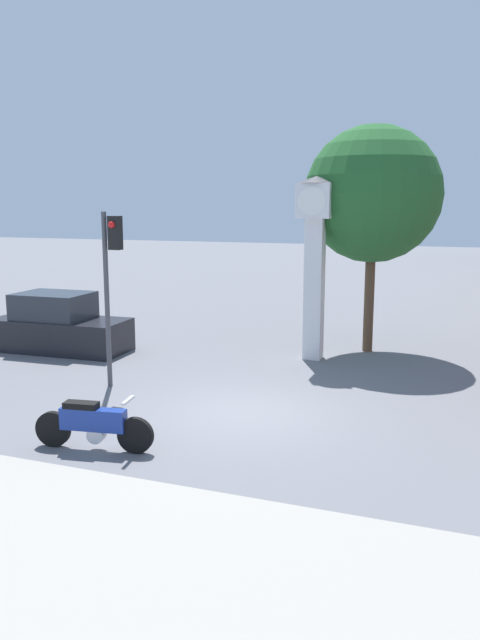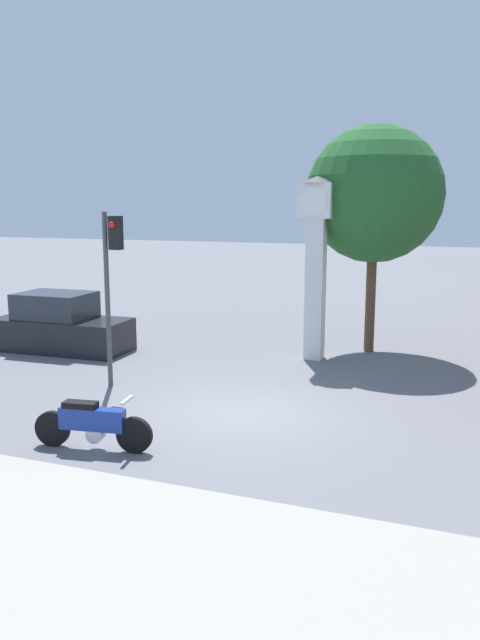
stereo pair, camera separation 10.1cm
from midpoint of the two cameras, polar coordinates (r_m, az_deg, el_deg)
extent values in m
plane|color=slate|center=(13.73, -0.03, -8.48)|extent=(120.00, 120.00, 0.00)
cube|color=#9E998E|center=(8.22, -18.55, -22.49)|extent=(36.00, 6.00, 0.10)
cylinder|color=black|center=(11.66, -9.78, -10.35)|extent=(0.69, 0.22, 0.68)
cylinder|color=black|center=(12.32, -16.94, -9.52)|extent=(0.69, 0.22, 0.68)
cube|color=navy|center=(11.89, -13.51, -8.82)|extent=(1.26, 0.44, 0.41)
cube|color=black|center=(11.90, -14.56, -7.53)|extent=(0.66, 0.35, 0.11)
cylinder|color=silver|center=(11.96, -13.21, -10.12)|extent=(0.35, 0.27, 0.32)
cube|color=silver|center=(11.49, -10.45, -7.24)|extent=(0.14, 0.50, 0.05)
cube|color=white|center=(18.19, 6.64, 2.77)|extent=(0.51, 0.51, 4.09)
cube|color=white|center=(18.03, 6.81, 10.76)|extent=(0.97, 0.97, 0.97)
cylinder|color=white|center=(17.55, 6.42, 10.78)|extent=(0.78, 0.02, 0.78)
cone|color=#333338|center=(18.05, 6.85, 12.62)|extent=(1.17, 1.17, 0.20)
cylinder|color=#47474C|center=(15.58, -12.25, 1.72)|extent=(0.12, 0.12, 4.30)
cube|color=black|center=(15.27, -11.53, 7.81)|extent=(0.28, 0.24, 0.80)
sphere|color=red|center=(15.13, -11.86, 8.53)|extent=(0.16, 0.16, 0.16)
cylinder|color=brown|center=(19.49, 11.57, 1.75)|extent=(0.30, 0.30, 3.15)
sphere|color=#235B28|center=(19.28, 11.92, 11.19)|extent=(4.06, 4.06, 4.06)
cube|color=black|center=(20.16, -16.20, -1.29)|extent=(4.27, 1.97, 1.00)
cube|color=#262B33|center=(20.11, -16.80, 1.26)|extent=(2.27, 1.75, 0.80)
camera|label=1|loc=(0.05, -90.20, -0.04)|focal=35.00mm
camera|label=2|loc=(0.05, 89.80, 0.04)|focal=35.00mm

